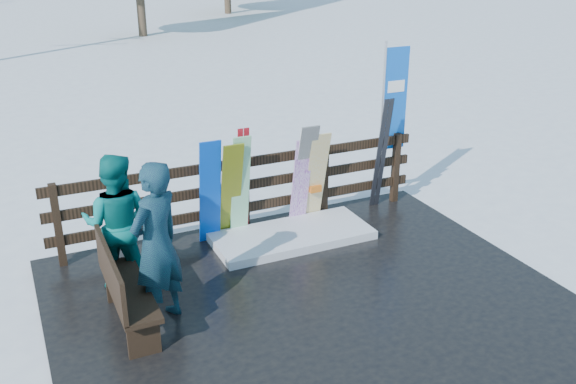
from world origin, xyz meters
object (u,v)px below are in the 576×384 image
snowboard_1 (240,187)px  snowboard_5 (316,178)px  rental_flag (392,105)px  snowboard_2 (231,191)px  snowboard_4 (304,175)px  bench (122,287)px  snowboard_3 (301,182)px  person_back (117,223)px  person_front (156,245)px  snowboard_0 (210,192)px

snowboard_1 → snowboard_5: snowboard_1 is taller
rental_flag → snowboard_2: bearing=-174.4°
snowboard_4 → rental_flag: 1.85m
bench → snowboard_3: size_ratio=1.07×
person_back → snowboard_2: bearing=-133.9°
bench → snowboard_1: snowboard_1 is taller
person_front → snowboard_1: bearing=-167.9°
snowboard_1 → snowboard_3: bearing=-0.0°
snowboard_2 → person_back: (-1.70, -0.68, 0.13)m
snowboard_3 → person_back: 2.87m
snowboard_2 → person_front: bearing=-131.8°
snowboard_0 → snowboard_1: (0.45, 0.00, 0.00)m
snowboard_4 → rental_flag: rental_flag is taller
bench → person_back: (0.15, 0.90, 0.36)m
snowboard_4 → bench: bearing=-152.1°
bench → snowboard_3: bearing=28.3°
person_back → person_front: bearing=129.5°
snowboard_4 → person_back: bearing=-166.4°
snowboard_2 → bench: bearing=-139.5°
snowboard_1 → snowboard_5: 1.19m
snowboard_3 → snowboard_5: 0.25m
person_back → snowboard_0: bearing=-129.6°
snowboard_1 → snowboard_4: size_ratio=0.96×
rental_flag → person_front: size_ratio=1.36×
rental_flag → person_front: 4.66m
bench → snowboard_1: 2.55m
person_front → person_back: person_front is taller
person_back → snowboard_1: bearing=-135.4°
bench → snowboard_4: 3.38m
bench → snowboard_1: (1.99, 1.58, 0.26)m
bench → snowboard_5: snowboard_5 is taller
rental_flag → person_back: size_ratio=1.49×
bench → snowboard_2: 2.44m
snowboard_2 → snowboard_0: bearing=180.0°
snowboard_4 → snowboard_5: snowboard_4 is taller
bench → snowboard_1: size_ratio=0.95×
snowboard_1 → person_front: bearing=-134.4°
person_front → snowboard_2: bearing=-165.3°
snowboard_3 → snowboard_5: bearing=0.0°
rental_flag → person_front: rental_flag is taller
snowboard_1 → rental_flag: 2.77m
snowboard_0 → person_back: person_back is taller
snowboard_1 → snowboard_5: size_ratio=1.06×
snowboard_1 → person_front: person_front is taller
snowboard_3 → snowboard_4: bearing=-0.0°
snowboard_0 → bench: bearing=-134.3°
snowboard_3 → snowboard_1: bearing=180.0°
snowboard_5 → snowboard_3: bearing=180.0°
snowboard_3 → person_front: person_front is taller
person_front → rental_flag: bearing=170.6°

